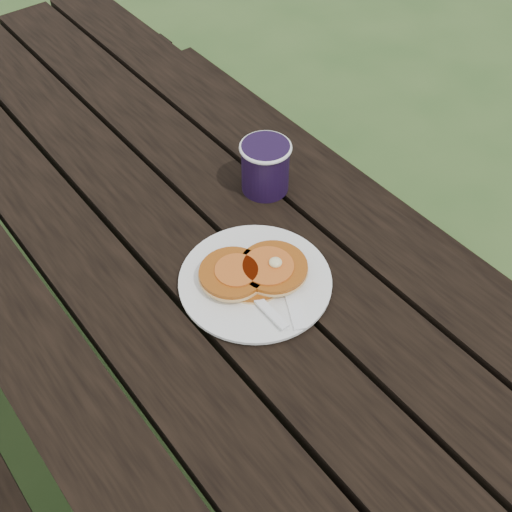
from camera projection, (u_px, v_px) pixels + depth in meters
ground at (182, 408)px, 1.77m from camera, size 60.00×60.00×0.00m
picnic_table at (169, 330)px, 1.49m from camera, size 1.36×1.80×0.75m
plate at (255, 282)px, 1.09m from camera, size 0.26×0.26×0.01m
pancake_stack at (254, 272)px, 1.08m from camera, size 0.18×0.15×0.04m
knife at (288, 287)px, 1.07m from camera, size 0.10×0.17×0.00m
fork at (264, 306)px, 1.04m from camera, size 0.03×0.16×0.01m
coffee_cup at (265, 165)px, 1.21m from camera, size 0.10×0.10×0.10m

